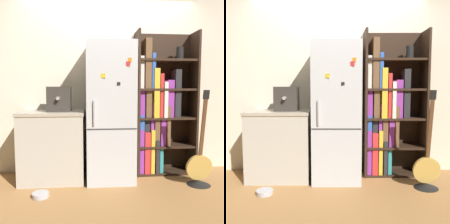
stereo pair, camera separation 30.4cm
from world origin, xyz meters
TOP-DOWN VIEW (x-y plane):
  - ground_plane at (0.00, 0.00)m, footprint 16.00×16.00m
  - wall_back at (0.00, 0.47)m, footprint 8.00×0.05m
  - refrigerator at (-0.00, 0.11)m, footprint 0.62×0.70m
  - bookshelf at (0.71, 0.29)m, footprint 0.86×0.37m
  - kitchen_counter at (-0.77, 0.14)m, footprint 0.84×0.65m
  - espresso_machine at (-0.66, 0.08)m, footprint 0.30×0.30m
  - guitar at (1.11, -0.25)m, footprint 0.33×0.30m
  - pet_bowl at (-0.84, -0.43)m, footprint 0.19×0.19m

SIDE VIEW (x-z plane):
  - ground_plane at x=0.00m, z-range 0.00..0.00m
  - pet_bowl at x=-0.84m, z-range 0.00..0.05m
  - guitar at x=1.11m, z-range -0.43..0.78m
  - kitchen_counter at x=-0.77m, z-range 0.00..0.93m
  - refrigerator at x=0.00m, z-range 0.00..1.82m
  - bookshelf at x=0.71m, z-range -0.09..1.93m
  - espresso_machine at x=-0.66m, z-range 0.93..1.25m
  - wall_back at x=0.00m, z-range 0.00..2.60m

